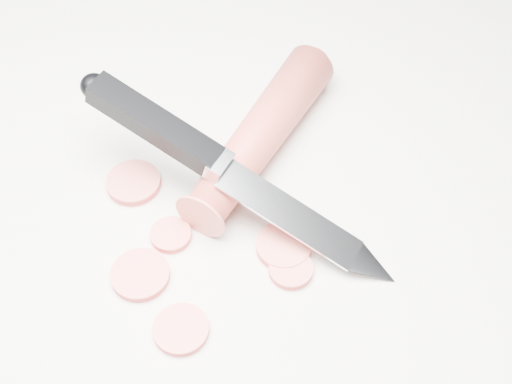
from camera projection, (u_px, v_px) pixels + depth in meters
name	position (u px, v px, depth m)	size (l,w,h in m)	color
ground	(170.00, 204.00, 0.53)	(2.40, 2.40, 0.00)	silver
carrot	(261.00, 134.00, 0.54)	(0.03, 0.03, 0.18)	#BF3A31
carrot_slice_0	(140.00, 275.00, 0.49)	(0.04, 0.04, 0.01)	#E36054
carrot_slice_1	(181.00, 329.00, 0.46)	(0.04, 0.04, 0.01)	#E36054
carrot_slice_2	(225.00, 173.00, 0.54)	(0.04, 0.04, 0.01)	#E36054
carrot_slice_3	(171.00, 235.00, 0.51)	(0.03, 0.03, 0.01)	#E36054
carrot_slice_4	(284.00, 246.00, 0.50)	(0.04, 0.04, 0.01)	#E36054
carrot_slice_5	(133.00, 183.00, 0.54)	(0.04, 0.04, 0.01)	#E36054
carrot_slice_6	(291.00, 269.00, 0.49)	(0.03, 0.03, 0.01)	#E36054
kitchen_knife	(237.00, 174.00, 0.49)	(0.19, 0.20, 0.08)	silver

